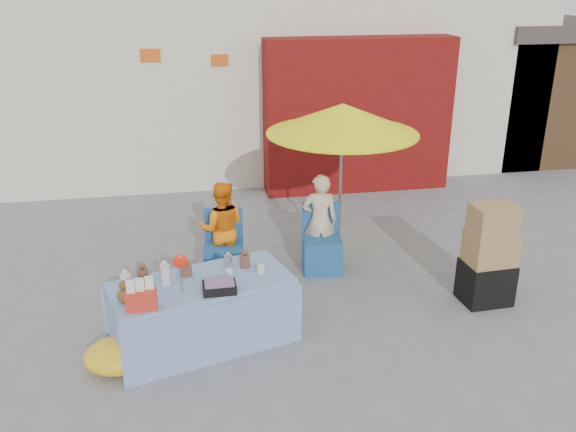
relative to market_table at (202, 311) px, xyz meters
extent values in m
plane|color=slate|center=(0.73, 0.25, -0.36)|extent=(80.00, 80.00, 0.00)
cube|color=silver|center=(0.73, 7.25, 1.89)|extent=(12.00, 5.00, 4.50)
cube|color=maroon|center=(2.93, 4.45, 0.94)|extent=(3.20, 0.60, 2.60)
cube|color=#4C331E|center=(7.23, 6.25, 0.84)|extent=(2.60, 3.00, 2.40)
cube|color=#3F3833|center=(7.23, 6.25, 2.19)|extent=(2.80, 3.20, 0.30)
cube|color=#D55111|center=(-0.47, 4.73, 1.99)|extent=(0.32, 0.04, 0.20)
cube|color=#D55111|center=(0.63, 4.73, 1.89)|extent=(0.28, 0.04, 0.18)
cube|color=#7E9AC9|center=(0.01, 0.00, -0.01)|extent=(1.94, 1.26, 0.71)
cube|color=#7E9AC9|center=(0.12, -0.39, -0.03)|extent=(1.77, 0.53, 0.66)
cube|color=#7E9AC9|center=(-0.11, 0.40, -0.03)|extent=(1.77, 0.53, 0.66)
cylinder|color=silver|center=(-0.71, -0.05, 0.43)|extent=(0.13, 0.13, 0.17)
cylinder|color=brown|center=(-0.56, 0.09, 0.42)|extent=(0.14, 0.14, 0.15)
cylinder|color=silver|center=(-0.34, 0.00, 0.45)|extent=(0.12, 0.12, 0.21)
cylinder|color=brown|center=(-0.14, 0.16, 0.41)|extent=(0.15, 0.15, 0.13)
cylinder|color=#B2B2B7|center=(0.31, 0.31, 0.40)|extent=(0.10, 0.10, 0.11)
cylinder|color=brown|center=(0.48, 0.24, 0.41)|extent=(0.13, 0.13, 0.14)
cylinder|color=silver|center=(0.29, 0.04, 0.39)|extent=(0.09, 0.09, 0.08)
cylinder|color=silver|center=(0.62, 0.08, 0.39)|extent=(0.09, 0.09, 0.08)
sphere|color=brown|center=(-0.71, -0.30, 0.41)|extent=(0.14, 0.14, 0.14)
ellipsoid|color=red|center=(-0.18, -0.20, 0.68)|extent=(0.15, 0.09, 0.14)
cube|color=red|center=(-0.55, -0.45, 0.44)|extent=(0.31, 0.20, 0.19)
cube|color=black|center=(0.17, -0.24, 0.39)|extent=(0.37, 0.30, 0.08)
cube|color=#1F5291|center=(0.34, 1.39, -0.14)|extent=(0.53, 0.52, 0.45)
cube|color=#1F5291|center=(0.37, 1.61, 0.29)|extent=(0.48, 0.10, 0.40)
cube|color=#1F5291|center=(1.59, 1.39, -0.14)|extent=(0.53, 0.52, 0.45)
cube|color=#1F5291|center=(1.62, 1.61, 0.29)|extent=(0.48, 0.10, 0.40)
imported|color=orange|center=(0.34, 1.54, 0.25)|extent=(0.65, 0.53, 1.22)
imported|color=beige|center=(1.59, 1.54, 0.26)|extent=(0.49, 0.35, 1.25)
cylinder|color=gray|center=(1.89, 1.69, 0.64)|extent=(0.04, 0.04, 2.00)
cone|color=#FFF60D|center=(1.89, 1.69, 1.54)|extent=(1.90, 1.90, 0.38)
cylinder|color=#FFF60D|center=(1.89, 1.69, 1.36)|extent=(1.90, 1.90, 0.02)
cube|color=black|center=(3.27, 0.27, -0.12)|extent=(0.56, 0.47, 0.49)
cube|color=#A7804B|center=(3.27, 0.27, 0.31)|extent=(0.53, 0.42, 0.37)
cube|color=#A7804B|center=(3.25, 0.25, 0.67)|extent=(0.49, 0.38, 0.33)
ellipsoid|color=yellow|center=(-0.81, -0.32, -0.21)|extent=(0.73, 0.61, 0.31)
camera|label=1|loc=(-0.12, -5.47, 3.21)|focal=38.00mm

